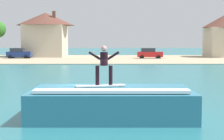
{
  "coord_description": "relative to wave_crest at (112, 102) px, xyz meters",
  "views": [
    {
      "loc": [
        0.96,
        -15.79,
        3.31
      ],
      "look_at": [
        0.94,
        3.49,
        1.67
      ],
      "focal_mm": 57.35,
      "sensor_mm": 36.0,
      "label": 1
    }
  ],
  "objects": [
    {
      "name": "wave_crest",
      "position": [
        0.0,
        0.0,
        0.0
      ],
      "size": [
        6.79,
        3.73,
        1.36
      ],
      "color": "teal",
      "rests_on": "ground_plane"
    },
    {
      "name": "house_with_chimney",
      "position": [
        -12.66,
        53.61,
        4.17
      ],
      "size": [
        10.94,
        10.94,
        8.64
      ],
      "color": "beige",
      "rests_on": "ground_plane"
    },
    {
      "name": "car_near_shore",
      "position": [
        -16.2,
        47.19,
        0.31
      ],
      "size": [
        4.17,
        2.17,
        1.86
      ],
      "color": "navy",
      "rests_on": "ground_plane"
    },
    {
      "name": "ground_plane",
      "position": [
        -0.94,
        0.74,
        -0.64
      ],
      "size": [
        260.0,
        260.0,
        0.0
      ],
      "primitive_type": "plane",
      "color": "#246972"
    },
    {
      "name": "surfboard",
      "position": [
        -0.46,
        -0.21,
        0.75
      ],
      "size": [
        2.1,
        0.79,
        0.06
      ],
      "color": "white",
      "rests_on": "wave_crest"
    },
    {
      "name": "surfer",
      "position": [
        -0.32,
        -0.16,
        1.7
      ],
      "size": [
        1.3,
        0.32,
        1.65
      ],
      "color": "black",
      "rests_on": "surfboard"
    },
    {
      "name": "shoreline_bank",
      "position": [
        -0.94,
        46.21,
        -0.6
      ],
      "size": [
        120.0,
        27.11,
        0.09
      ],
      "color": "tan",
      "rests_on": "ground_plane"
    },
    {
      "name": "car_far_shore",
      "position": [
        6.51,
        46.95,
        0.31
      ],
      "size": [
        4.35,
        2.08,
        1.86
      ],
      "color": "red",
      "rests_on": "ground_plane"
    }
  ]
}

